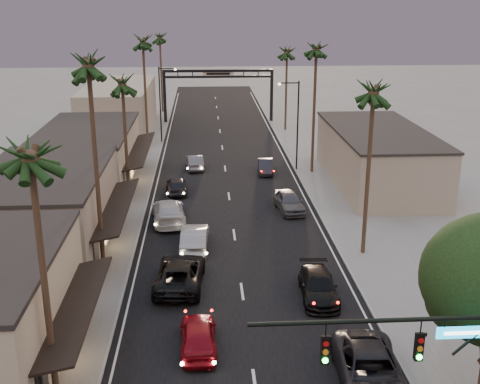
{
  "coord_description": "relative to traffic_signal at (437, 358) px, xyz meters",
  "views": [
    {
      "loc": [
        -2.09,
        -13.21,
        16.78
      ],
      "look_at": [
        0.58,
        30.51,
        2.5
      ],
      "focal_mm": 45.0,
      "sensor_mm": 36.0,
      "label": 1
    }
  ],
  "objects": [
    {
      "name": "curbside_grey",
      "position": [
        -0.94,
        28.97,
        -4.28
      ],
      "size": [
        2.46,
        4.91,
        1.61
      ],
      "primitive_type": "imported",
      "rotation": [
        0.0,
        0.0,
        0.12
      ],
      "color": "#47474B",
      "rests_on": "ground"
    },
    {
      "name": "traffic_signal",
      "position": [
        0.0,
        0.0,
        0.0
      ],
      "size": [
        8.51,
        0.22,
        7.8
      ],
      "color": "black",
      "rests_on": "ground"
    },
    {
      "name": "streetlight_left",
      "position": [
        -12.61,
        54.0,
        0.25
      ],
      "size": [
        2.13,
        0.3,
        9.0
      ],
      "color": "black",
      "rests_on": "ground"
    },
    {
      "name": "oncoming_grey_far",
      "position": [
        -8.78,
        42.12,
        -4.36
      ],
      "size": [
        1.97,
        4.5,
        1.44
      ],
      "primitive_type": "imported",
      "rotation": [
        0.0,
        0.0,
        3.25
      ],
      "color": "#55555A",
      "rests_on": "ground"
    },
    {
      "name": "storefront_far",
      "position": [
        -18.69,
        38.0,
        -2.58
      ],
      "size": [
        8.0,
        16.0,
        5.0
      ],
      "primitive_type": "cube",
      "color": "tan",
      "rests_on": "ground"
    },
    {
      "name": "oncoming_white",
      "position": [
        -10.66,
        27.02,
        -4.22
      ],
      "size": [
        3.07,
        6.18,
        1.73
      ],
      "primitive_type": "imported",
      "rotation": [
        0.0,
        0.0,
        3.25
      ],
      "color": "#AEAEAE",
      "rests_on": "ground"
    },
    {
      "name": "oncoming_silver",
      "position": [
        -8.58,
        21.52,
        -4.25
      ],
      "size": [
        1.94,
        5.08,
        1.65
      ],
      "primitive_type": "imported",
      "rotation": [
        0.0,
        0.0,
        3.1
      ],
      "color": "gray",
      "rests_on": "ground"
    },
    {
      "name": "building_right",
      "position": [
        8.31,
        36.0,
        -2.58
      ],
      "size": [
        8.0,
        18.0,
        5.0
      ],
      "primitive_type": "cube",
      "color": "gray",
      "rests_on": "ground"
    },
    {
      "name": "curbside_near",
      "position": [
        -0.56,
        5.4,
        -4.22
      ],
      "size": [
        3.22,
        6.34,
        1.72
      ],
      "primitive_type": "imported",
      "rotation": [
        0.0,
        0.0,
        -0.06
      ],
      "color": "black",
      "rests_on": "ground"
    },
    {
      "name": "palm_la",
      "position": [
        -14.29,
        5.0,
        6.36
      ],
      "size": [
        3.2,
        3.2,
        13.2
      ],
      "color": "#38281C",
      "rests_on": "ground"
    },
    {
      "name": "palm_rb",
      "position": [
        2.91,
        40.0,
        7.33
      ],
      "size": [
        3.2,
        3.2,
        14.2
      ],
      "color": "#38281C",
      "rests_on": "ground"
    },
    {
      "name": "sidewalk_left",
      "position": [
        -15.19,
        48.0,
        -5.02
      ],
      "size": [
        5.0,
        92.0,
        0.12
      ],
      "primitive_type": "cube",
      "color": "slate",
      "rests_on": "ground"
    },
    {
      "name": "arch",
      "position": [
        -5.69,
        66.0,
        0.45
      ],
      "size": [
        15.2,
        0.4,
        7.27
      ],
      "color": "black",
      "rests_on": "ground"
    },
    {
      "name": "curbside_black",
      "position": [
        -1.3,
        13.98,
        -4.36
      ],
      "size": [
        2.25,
        5.08,
        1.45
      ],
      "primitive_type": "imported",
      "rotation": [
        0.0,
        0.0,
        -0.05
      ],
      "color": "black",
      "rests_on": "ground"
    },
    {
      "name": "sidewalk_right",
      "position": [
        3.81,
        48.0,
        -5.02
      ],
      "size": [
        5.0,
        92.0,
        0.12
      ],
      "primitive_type": "cube",
      "color": "slate",
      "rests_on": "ground"
    },
    {
      "name": "ground",
      "position": [
        -5.69,
        36.0,
        -5.08
      ],
      "size": [
        200.0,
        200.0,
        0.0
      ],
      "primitive_type": "plane",
      "color": "slate",
      "rests_on": "ground"
    },
    {
      "name": "palm_lc",
      "position": [
        -14.29,
        32.0,
        5.39
      ],
      "size": [
        3.2,
        3.2,
        12.2
      ],
      "color": "#38281C",
      "rests_on": "ground"
    },
    {
      "name": "storefront_mid",
      "position": [
        -18.69,
        22.0,
        -2.33
      ],
      "size": [
        8.0,
        14.0,
        5.5
      ],
      "primitive_type": "cube",
      "color": "gray",
      "rests_on": "ground"
    },
    {
      "name": "palm_lb",
      "position": [
        -14.29,
        18.0,
        8.3
      ],
      "size": [
        3.2,
        3.2,
        15.2
      ],
      "color": "#38281C",
      "rests_on": "ground"
    },
    {
      "name": "palm_rc",
      "position": [
        2.91,
        60.0,
        5.39
      ],
      "size": [
        3.2,
        3.2,
        12.2
      ],
      "color": "#38281C",
      "rests_on": "ground"
    },
    {
      "name": "streetlight_right",
      "position": [
        1.23,
        41.0,
        0.25
      ],
      "size": [
        2.13,
        0.3,
        9.0
      ],
      "color": "black",
      "rests_on": "ground"
    },
    {
      "name": "palm_ld",
      "position": [
        -14.29,
        51.0,
        7.33
      ],
      "size": [
        3.2,
        3.2,
        14.2
      ],
      "color": "#38281C",
      "rests_on": "ground"
    },
    {
      "name": "palm_ra",
      "position": [
        2.91,
        20.0,
        6.36
      ],
      "size": [
        3.2,
        3.2,
        13.2
      ],
      "color": "#38281C",
      "rests_on": "ground"
    },
    {
      "name": "oncoming_red",
      "position": [
        -8.25,
        9.0,
        -4.32
      ],
      "size": [
        1.88,
        4.5,
        1.52
      ],
      "primitive_type": "imported",
      "rotation": [
        0.0,
        0.0,
        3.16
      ],
      "color": "maroon",
      "rests_on": "ground"
    },
    {
      "name": "palm_far",
      "position": [
        -13.99,
        74.0,
        6.36
      ],
      "size": [
        3.2,
        3.2,
        13.2
      ],
      "color": "#38281C",
      "rests_on": "ground"
    },
    {
      "name": "curbside_far",
      "position": [
        -1.72,
        40.18,
        -4.42
      ],
      "size": [
        1.61,
        4.11,
        1.33
      ],
      "primitive_type": "imported",
      "rotation": [
        0.0,
        0.0,
        -0.05
      ],
      "color": "black",
      "rests_on": "ground"
    },
    {
      "name": "storefront_dist",
      "position": [
        -18.69,
        61.0,
        -2.08
      ],
      "size": [
        8.0,
        20.0,
        6.0
      ],
      "primitive_type": "cube",
      "color": "gray",
      "rests_on": "ground"
    },
    {
      "name": "oncoming_dgrey",
      "position": [
        -10.32,
        34.26,
        -4.36
      ],
      "size": [
        2.15,
        4.4,
        1.45
      ],
      "primitive_type": "imported",
      "rotation": [
        0.0,
        0.0,
        3.25
      ],
      "color": "black",
      "rests_on": "ground"
    },
    {
      "name": "road",
      "position": [
        -5.69,
        41.0,
        -5.08
      ],
      "size": [
        14.0,
        120.0,
        0.02
      ],
      "primitive_type": "cube",
      "color": "black",
      "rests_on": "ground"
    },
    {
      "name": "oncoming_pickup",
      "position": [
        -9.4,
        16.02,
        -4.25
      ],
      "size": [
        3.22,
        6.19,
        1.67
      ],
      "primitive_type": "imported",
      "rotation": [
        0.0,
        0.0,
        3.07
      ],
      "color": "black",
      "rests_on": "ground"
    }
  ]
}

